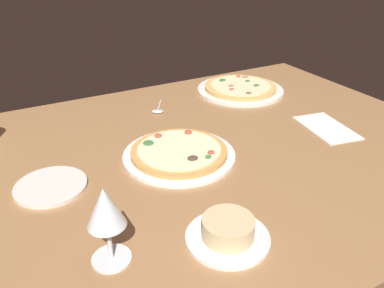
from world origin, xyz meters
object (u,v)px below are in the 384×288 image
pizza_side (240,88)px  ramekin_on_saucer (228,231)px  side_plate (51,186)px  wine_glass_far (105,211)px  spoon (158,110)px  pizza_main (179,153)px  paper_menu (327,128)px

pizza_side → ramekin_on_saucer: 83.30cm
ramekin_on_saucer → side_plate: (26.97, -34.73, -1.56)cm
wine_glass_far → side_plate: size_ratio=0.93×
ramekin_on_saucer → wine_glass_far: wine_glass_far is taller
wine_glass_far → spoon: (-35.44, -58.83, -10.64)cm
pizza_main → spoon: 32.33cm
ramekin_on_saucer → side_plate: size_ratio=0.99×
pizza_side → paper_menu: bearing=97.2°
pizza_main → ramekin_on_saucer: size_ratio=1.81×
wine_glass_far → ramekin_on_saucer: bearing=165.3°
spoon → ramekin_on_saucer: bearing=77.9°
ramekin_on_saucer → paper_menu: ramekin_on_saucer is taller
ramekin_on_saucer → wine_glass_far: size_ratio=1.06×
pizza_main → spoon: size_ratio=2.80×
side_plate → ramekin_on_saucer: bearing=127.8°
pizza_side → paper_menu: 39.92cm
pizza_side → wine_glass_far: 94.37cm
side_plate → wine_glass_far: bearing=100.5°
pizza_main → side_plate: size_ratio=1.79×
ramekin_on_saucer → pizza_main: bearing=-100.6°
pizza_side → spoon: size_ratio=3.04×
pizza_side → spoon: (35.51, 2.61, -0.70)cm
ramekin_on_saucer → paper_menu: 60.97cm
ramekin_on_saucer → spoon: 65.97cm
pizza_main → side_plate: pizza_main is taller
pizza_main → side_plate: (33.15, -1.65, -0.73)cm
side_plate → pizza_main: bearing=177.2°
pizza_side → ramekin_on_saucer: (49.35, 67.10, 0.86)cm
paper_menu → pizza_side: bearing=-72.7°
spoon → pizza_side: bearing=-175.8°
paper_menu → wine_glass_far: bearing=26.1°
paper_menu → spoon: bearing=-32.3°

